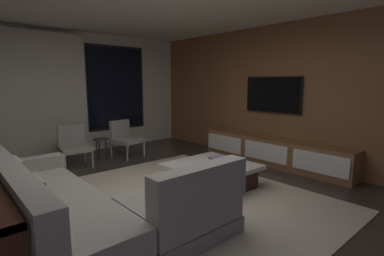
{
  "coord_description": "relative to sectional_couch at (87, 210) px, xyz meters",
  "views": [
    {
      "loc": [
        -2.03,
        -2.98,
        1.59
      ],
      "look_at": [
        1.18,
        0.64,
        0.83
      ],
      "focal_mm": 27.06,
      "sensor_mm": 36.0,
      "label": 1
    }
  ],
  "objects": [
    {
      "name": "floor",
      "position": [
        0.98,
        0.17,
        -0.29
      ],
      "size": [
        9.2,
        9.2,
        0.0
      ],
      "primitive_type": "plane",
      "color": "#332B26"
    },
    {
      "name": "back_wall_with_window",
      "position": [
        0.92,
        3.78,
        1.05
      ],
      "size": [
        6.6,
        0.3,
        2.7
      ],
      "color": "silver",
      "rests_on": "floor"
    },
    {
      "name": "media_wall",
      "position": [
        4.04,
        0.17,
        1.06
      ],
      "size": [
        0.12,
        7.8,
        2.7
      ],
      "color": "brown",
      "rests_on": "floor"
    },
    {
      "name": "area_rug",
      "position": [
        1.33,
        0.07,
        -0.28
      ],
      "size": [
        3.2,
        3.8,
        0.01
      ],
      "primitive_type": "cube",
      "color": "beige",
      "rests_on": "floor"
    },
    {
      "name": "sectional_couch",
      "position": [
        0.0,
        0.0,
        0.0
      ],
      "size": [
        1.98,
        2.5,
        0.82
      ],
      "color": "gray",
      "rests_on": "floor"
    },
    {
      "name": "coffee_table",
      "position": [
        1.99,
        0.16,
        -0.1
      ],
      "size": [
        1.16,
        1.16,
        0.36
      ],
      "color": "#431E16",
      "rests_on": "floor"
    },
    {
      "name": "book_stack_on_coffee_table",
      "position": [
        2.17,
        0.2,
        0.12
      ],
      "size": [
        0.27,
        0.19,
        0.09
      ],
      "color": "#C5D15B",
      "rests_on": "coffee_table"
    },
    {
      "name": "accent_chair_near_window",
      "position": [
        1.92,
        2.72,
        0.14
      ],
      "size": [
        0.65,
        0.67,
        0.78
      ],
      "color": "#B2ADA0",
      "rests_on": "floor"
    },
    {
      "name": "accent_chair_by_curtain",
      "position": [
        0.83,
        2.72,
        0.14
      ],
      "size": [
        0.6,
        0.61,
        0.78
      ],
      "color": "#B2ADA0",
      "rests_on": "floor"
    },
    {
      "name": "side_stool",
      "position": [
        1.38,
        2.73,
        0.08
      ],
      "size": [
        0.32,
        0.32,
        0.46
      ],
      "color": "#333338",
      "rests_on": "floor"
    },
    {
      "name": "media_console",
      "position": [
        3.75,
        0.22,
        -0.04
      ],
      "size": [
        0.46,
        3.1,
        0.52
      ],
      "color": "brown",
      "rests_on": "floor"
    },
    {
      "name": "mounted_tv",
      "position": [
        3.93,
        0.42,
        1.06
      ],
      "size": [
        0.05,
        1.22,
        0.7
      ],
      "color": "black"
    }
  ]
}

